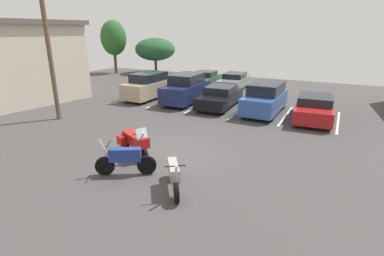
{
  "coord_description": "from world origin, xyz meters",
  "views": [
    {
      "loc": [
        6.09,
        -9.59,
        4.85
      ],
      "look_at": [
        0.8,
        0.8,
        0.96
      ],
      "focal_mm": 27.41,
      "sensor_mm": 36.0,
      "label": 1
    }
  ],
  "objects_px": {
    "motorcycle_third": "(125,159)",
    "car_blue": "(265,98)",
    "motorcycle_touring": "(134,141)",
    "motorcycle_second": "(174,175)",
    "utility_pole": "(49,49)",
    "car_far_green": "(204,79)",
    "car_red": "(314,108)",
    "car_black": "(220,97)",
    "car_navy": "(186,89)",
    "car_far_grey": "(234,82)",
    "car_tan": "(149,86)"
  },
  "relations": [
    {
      "from": "car_navy",
      "to": "utility_pole",
      "type": "height_order",
      "value": "utility_pole"
    },
    {
      "from": "car_tan",
      "to": "utility_pole",
      "type": "bearing_deg",
      "value": -102.75
    },
    {
      "from": "motorcycle_touring",
      "to": "motorcycle_second",
      "type": "bearing_deg",
      "value": -30.51
    },
    {
      "from": "motorcycle_touring",
      "to": "car_navy",
      "type": "relative_size",
      "value": 0.44
    },
    {
      "from": "car_black",
      "to": "motorcycle_second",
      "type": "bearing_deg",
      "value": -75.7
    },
    {
      "from": "motorcycle_third",
      "to": "car_far_green",
      "type": "distance_m",
      "value": 17.53
    },
    {
      "from": "motorcycle_second",
      "to": "utility_pole",
      "type": "xyz_separation_m",
      "value": [
        -9.95,
        3.88,
        3.37
      ]
    },
    {
      "from": "motorcycle_touring",
      "to": "car_navy",
      "type": "bearing_deg",
      "value": 105.5
    },
    {
      "from": "car_navy",
      "to": "car_far_grey",
      "type": "relative_size",
      "value": 1.0
    },
    {
      "from": "car_navy",
      "to": "car_far_grey",
      "type": "height_order",
      "value": "car_navy"
    },
    {
      "from": "car_black",
      "to": "car_blue",
      "type": "height_order",
      "value": "car_blue"
    },
    {
      "from": "motorcycle_third",
      "to": "car_far_grey",
      "type": "bearing_deg",
      "value": 96.41
    },
    {
      "from": "car_black",
      "to": "car_tan",
      "type": "bearing_deg",
      "value": -179.48
    },
    {
      "from": "motorcycle_second",
      "to": "car_blue",
      "type": "relative_size",
      "value": 0.37
    },
    {
      "from": "car_blue",
      "to": "car_far_grey",
      "type": "height_order",
      "value": "car_blue"
    },
    {
      "from": "motorcycle_third",
      "to": "utility_pole",
      "type": "bearing_deg",
      "value": 154.77
    },
    {
      "from": "motorcycle_touring",
      "to": "motorcycle_second",
      "type": "height_order",
      "value": "motorcycle_touring"
    },
    {
      "from": "utility_pole",
      "to": "car_black",
      "type": "bearing_deg",
      "value": 43.53
    },
    {
      "from": "motorcycle_touring",
      "to": "motorcycle_third",
      "type": "relative_size",
      "value": 1.08
    },
    {
      "from": "car_red",
      "to": "car_far_green",
      "type": "bearing_deg",
      "value": 145.97
    },
    {
      "from": "car_tan",
      "to": "car_red",
      "type": "relative_size",
      "value": 0.98
    },
    {
      "from": "motorcycle_touring",
      "to": "car_far_grey",
      "type": "distance_m",
      "value": 15.32
    },
    {
      "from": "motorcycle_second",
      "to": "motorcycle_touring",
      "type": "bearing_deg",
      "value": 149.49
    },
    {
      "from": "motorcycle_touring",
      "to": "car_red",
      "type": "relative_size",
      "value": 0.45
    },
    {
      "from": "motorcycle_third",
      "to": "car_red",
      "type": "xyz_separation_m",
      "value": [
        5.2,
        10.19,
        0.1
      ]
    },
    {
      "from": "car_black",
      "to": "utility_pole",
      "type": "bearing_deg",
      "value": -136.47
    },
    {
      "from": "motorcycle_second",
      "to": "car_red",
      "type": "relative_size",
      "value": 0.38
    },
    {
      "from": "motorcycle_touring",
      "to": "car_black",
      "type": "xyz_separation_m",
      "value": [
        0.05,
        9.1,
        0.05
      ]
    },
    {
      "from": "car_navy",
      "to": "car_black",
      "type": "bearing_deg",
      "value": -3.07
    },
    {
      "from": "motorcycle_third",
      "to": "utility_pole",
      "type": "height_order",
      "value": "utility_pole"
    },
    {
      "from": "utility_pole",
      "to": "motorcycle_third",
      "type": "bearing_deg",
      "value": -25.23
    },
    {
      "from": "car_far_green",
      "to": "car_navy",
      "type": "bearing_deg",
      "value": -76.93
    },
    {
      "from": "car_blue",
      "to": "utility_pole",
      "type": "bearing_deg",
      "value": -146.87
    },
    {
      "from": "car_tan",
      "to": "car_far_green",
      "type": "xyz_separation_m",
      "value": [
        1.63,
        6.37,
        -0.28
      ]
    },
    {
      "from": "motorcycle_third",
      "to": "car_blue",
      "type": "height_order",
      "value": "car_blue"
    },
    {
      "from": "motorcycle_touring",
      "to": "car_black",
      "type": "relative_size",
      "value": 0.43
    },
    {
      "from": "motorcycle_touring",
      "to": "car_far_green",
      "type": "bearing_deg",
      "value": 104.53
    },
    {
      "from": "motorcycle_touring",
      "to": "car_tan",
      "type": "xyz_separation_m",
      "value": [
        -5.62,
        9.04,
        0.3
      ]
    },
    {
      "from": "car_blue",
      "to": "car_red",
      "type": "xyz_separation_m",
      "value": [
        2.84,
        -0.21,
        -0.22
      ]
    },
    {
      "from": "car_blue",
      "to": "car_red",
      "type": "height_order",
      "value": "car_blue"
    },
    {
      "from": "car_far_green",
      "to": "utility_pole",
      "type": "height_order",
      "value": "utility_pole"
    },
    {
      "from": "car_red",
      "to": "utility_pole",
      "type": "bearing_deg",
      "value": -153.68
    },
    {
      "from": "car_far_grey",
      "to": "car_black",
      "type": "bearing_deg",
      "value": -78.93
    },
    {
      "from": "motorcycle_second",
      "to": "motorcycle_third",
      "type": "bearing_deg",
      "value": 175.33
    },
    {
      "from": "car_red",
      "to": "car_far_green",
      "type": "xyz_separation_m",
      "value": [
        -9.92,
        6.7,
        -0.03
      ]
    },
    {
      "from": "motorcycle_second",
      "to": "car_tan",
      "type": "bearing_deg",
      "value": 128.21
    },
    {
      "from": "motorcycle_touring",
      "to": "motorcycle_third",
      "type": "bearing_deg",
      "value": -63.86
    },
    {
      "from": "car_far_grey",
      "to": "car_far_green",
      "type": "bearing_deg",
      "value": 177.3
    },
    {
      "from": "car_tan",
      "to": "car_blue",
      "type": "xyz_separation_m",
      "value": [
        8.71,
        -0.12,
        -0.03
      ]
    },
    {
      "from": "car_blue",
      "to": "motorcycle_third",
      "type": "bearing_deg",
      "value": -102.77
    }
  ]
}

